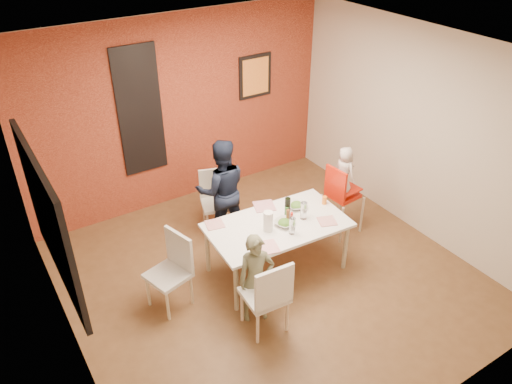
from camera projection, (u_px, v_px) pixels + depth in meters
ground at (269, 276)px, 6.05m from camera, size 4.50×4.50×0.00m
ceiling at (273, 56)px, 4.63m from camera, size 4.50×4.50×0.02m
wall_back at (181, 112)px, 6.95m from camera, size 4.50×0.02×2.70m
wall_front at (439, 310)px, 3.73m from camera, size 4.50×0.02×2.70m
wall_left at (56, 252)px, 4.31m from camera, size 0.02×4.50×2.70m
wall_right at (417, 133)px, 6.37m from camera, size 0.02×4.50×2.70m
brick_accent_wall at (182, 112)px, 6.94m from camera, size 4.50×0.02×2.70m
picture_window_frame at (49, 220)px, 4.36m from camera, size 0.05×1.70×1.30m
picture_window_pane at (50, 220)px, 4.37m from camera, size 0.02×1.55×1.15m
glassblock_strip at (140, 111)px, 6.57m from camera, size 0.55×0.03×1.70m
glassblock_surround at (140, 111)px, 6.57m from camera, size 0.60×0.03×1.76m
art_print_frame at (255, 76)px, 7.31m from camera, size 0.54×0.03×0.64m
art_print_canvas at (256, 77)px, 7.30m from camera, size 0.44×0.01×0.54m
dining_table at (277, 228)px, 5.85m from camera, size 1.68×1.00×0.68m
chair_near at (268, 294)px, 5.05m from camera, size 0.46×0.46×0.93m
chair_far at (215, 197)px, 6.71m from camera, size 0.49×0.49×0.84m
chair_left at (173, 266)px, 5.45m from camera, size 0.51×0.51×0.89m
high_chair at (341, 193)px, 6.52m from camera, size 0.46×0.46×1.01m
child_near at (256, 279)px, 5.22m from camera, size 0.45×0.37×1.07m
child_far at (222, 190)px, 6.41m from camera, size 0.82×0.72×1.40m
toddler at (344, 171)px, 6.37m from camera, size 0.22×0.33×0.67m
plate_near_left at (267, 247)px, 5.43m from camera, size 0.30×0.30×0.01m
plate_far_mid at (264, 206)px, 6.12m from camera, size 0.31×0.31×0.01m
plate_near_right at (327, 221)px, 5.85m from camera, size 0.26×0.26×0.01m
plate_far_left at (215, 224)px, 5.80m from camera, size 0.24×0.24×0.01m
salad_bowl_a at (284, 223)px, 5.79m from camera, size 0.28×0.28×0.05m
salad_bowl_b at (297, 205)px, 6.10m from camera, size 0.28×0.28×0.06m
wine_bottle at (287, 207)px, 5.88m from camera, size 0.07×0.07×0.26m
wine_glass_a at (292, 226)px, 5.61m from camera, size 0.07×0.07×0.21m
wine_glass_b at (304, 211)px, 5.85m from camera, size 0.08×0.08×0.22m
paper_towel_roll at (268, 221)px, 5.65m from camera, size 0.11×0.11×0.25m
condiment_red at (292, 217)px, 5.82m from camera, size 0.03×0.03×0.12m
condiment_green at (287, 212)px, 5.88m from camera, size 0.04×0.04×0.15m
condiment_brown at (288, 215)px, 5.83m from camera, size 0.04×0.04×0.15m
sippy_cup at (324, 200)px, 6.15m from camera, size 0.06×0.06×0.10m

